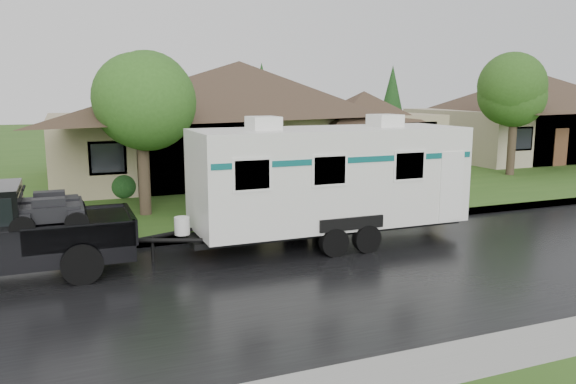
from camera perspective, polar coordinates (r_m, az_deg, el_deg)
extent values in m
plane|color=#2E531A|center=(15.38, 3.69, -5.85)|extent=(140.00, 140.00, 0.00)
cube|color=black|center=(13.69, 7.35, -7.92)|extent=(140.00, 8.00, 0.01)
cube|color=gray|center=(17.35, 0.46, -3.73)|extent=(140.00, 0.50, 0.15)
cube|color=#2E531A|center=(29.33, -9.13, 1.84)|extent=(140.00, 26.00, 0.15)
cube|color=tan|center=(28.70, -4.86, 4.92)|extent=(18.00, 10.00, 3.00)
pyramid|color=#37281E|center=(28.63, -4.99, 13.12)|extent=(19.44, 10.80, 2.60)
cube|color=tan|center=(28.11, 7.60, 4.45)|extent=(5.76, 4.00, 2.70)
cube|color=tan|center=(39.87, 23.65, 5.55)|extent=(14.00, 9.00, 3.00)
pyramid|color=#37281E|center=(39.81, 24.05, 11.00)|extent=(15.12, 9.72, 2.30)
cylinder|color=#382B1E|center=(19.41, -14.39, 1.25)|extent=(0.39, 0.39, 2.39)
sphere|color=#386E24|center=(19.19, -14.73, 8.99)|extent=(3.30, 3.30, 3.30)
cylinder|color=#382B1E|center=(30.14, 21.75, 4.05)|extent=(0.40, 0.40, 2.54)
sphere|color=#356420|center=(30.01, 22.10, 9.34)|extent=(3.51, 3.51, 3.51)
sphere|color=#143814|center=(22.99, -16.42, 0.74)|extent=(1.00, 1.00, 1.00)
sphere|color=#143814|center=(23.75, -6.30, 1.39)|extent=(1.00, 1.00, 1.00)
sphere|color=#143814|center=(25.21, 2.93, 1.93)|extent=(1.00, 1.00, 1.00)
sphere|color=#143814|center=(27.23, 10.98, 2.37)|extent=(1.00, 1.00, 1.00)
cube|color=black|center=(14.27, -20.50, -3.34)|extent=(2.39, 2.06, 0.07)
cylinder|color=black|center=(13.39, -20.19, -6.87)|extent=(0.91, 0.35, 0.91)
cylinder|color=black|center=(15.44, -20.49, -4.67)|extent=(0.91, 0.35, 0.91)
cube|color=white|center=(15.69, 4.26, 1.66)|extent=(7.59, 2.60, 2.66)
cube|color=black|center=(15.98, 4.19, -3.64)|extent=(8.02, 1.30, 0.15)
cube|color=#0C5757|center=(15.62, 4.29, 3.78)|extent=(7.44, 2.62, 0.15)
cube|color=white|center=(14.78, -2.51, 7.01)|extent=(0.76, 0.87, 0.35)
cube|color=white|center=(16.39, 9.82, 7.17)|extent=(0.76, 0.87, 0.35)
cylinder|color=black|center=(14.67, 4.69, -5.11)|extent=(0.76, 0.26, 0.76)
cylinder|color=black|center=(16.93, 0.79, -3.02)|extent=(0.76, 0.26, 0.76)
cylinder|color=black|center=(15.13, 8.00, -4.71)|extent=(0.76, 0.26, 0.76)
cylinder|color=black|center=(17.32, 3.77, -2.74)|extent=(0.76, 0.26, 0.76)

